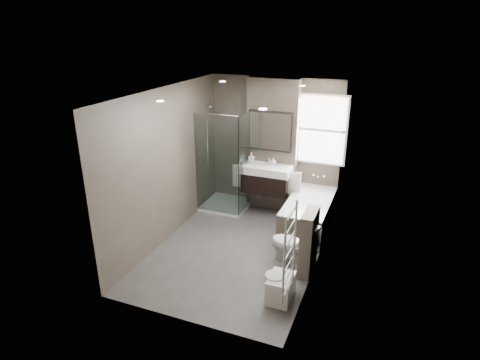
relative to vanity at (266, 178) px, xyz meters
The scene contains 15 objects.
room 1.53m from the vanity, 90.00° to the right, with size 2.70×3.90×2.70m.
vanity_pier 0.66m from the vanity, 90.00° to the left, with size 1.00×0.25×2.60m, color #524940.
vanity is the anchor object (origin of this frame).
mirror_cabinet 0.91m from the vanity, 90.00° to the left, with size 0.86×0.08×0.76m.
towel_left 0.56m from the vanity, behind, with size 0.24×0.06×0.44m, color silver.
towel_right 0.56m from the vanity, ahead, with size 0.24×0.06×0.44m, color silver.
shower_enclosure 0.80m from the vanity, behind, with size 0.90×0.90×2.00m.
bathtub 1.07m from the vanity, 19.37° to the right, with size 0.75×1.60×0.57m.
window 1.37m from the vanity, 26.58° to the left, with size 0.98×0.06×1.33m.
toilet 1.94m from the vanity, 59.38° to the right, with size 0.41×0.73×0.74m, color white.
cistern_box 2.08m from the vanity, 54.16° to the right, with size 0.19×0.55×1.00m.
bidet 2.73m from the vanity, 67.66° to the right, with size 0.39×0.44×0.46m.
towel_radiator 3.30m from the vanity, 67.55° to the right, with size 0.03×0.49×1.10m.
soap_bottle_a 0.49m from the vanity, behind, with size 0.09×0.10×0.21m, color white.
soap_bottle_b 0.36m from the vanity, 41.08° to the left, with size 0.11×0.11×0.15m, color white.
Camera 1 is at (2.16, -5.46, 3.53)m, focal length 30.00 mm.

